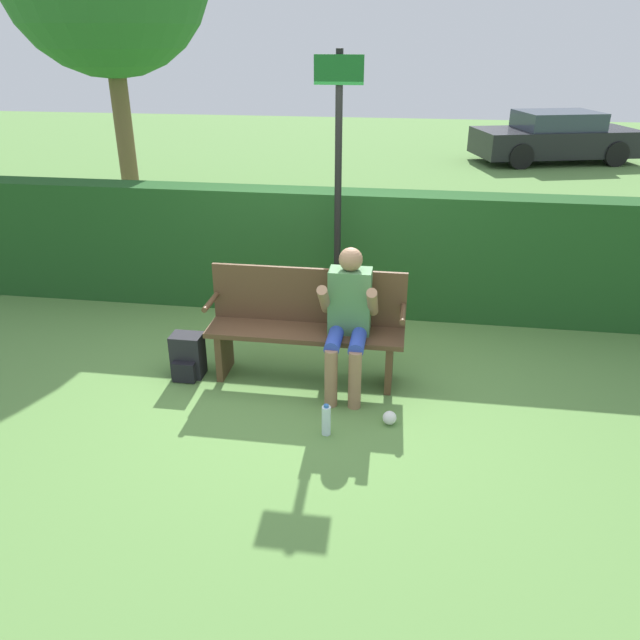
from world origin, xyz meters
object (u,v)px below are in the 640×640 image
Objects in this scene: park_bench at (306,324)px; water_bottle at (326,420)px; person_seated at (348,315)px; backpack at (188,357)px; parked_car at (555,138)px; signpost at (338,178)px.

park_bench is 1.04m from water_bottle.
backpack is at bearing -178.59° from person_seated.
person_seated is 12.27m from parked_car.
park_bench is at bearing 108.85° from water_bottle.
person_seated is 0.30× the size of parked_car.
park_bench is 0.46m from person_seated.
water_bottle is at bearing -123.81° from parked_car.
parked_car reaches higher than backpack.
signpost is at bearing 83.26° from park_bench.
water_bottle is at bearing -85.02° from signpost.
park_bench is 12.26m from parked_car.
signpost is (-0.18, 2.05, 1.48)m from water_bottle.
parked_car is at bearing 72.38° from water_bottle.
parked_car reaches higher than water_bottle.
park_bench is 0.42× the size of parked_car.
signpost is at bearing -127.87° from parked_car.
park_bench reaches higher than backpack.
person_seated is at bearing 84.12° from water_bottle.
signpost reaches higher than person_seated.
water_bottle is 0.10× the size of signpost.
person_seated is 4.69× the size of water_bottle.
backpack is at bearing -170.59° from park_bench.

